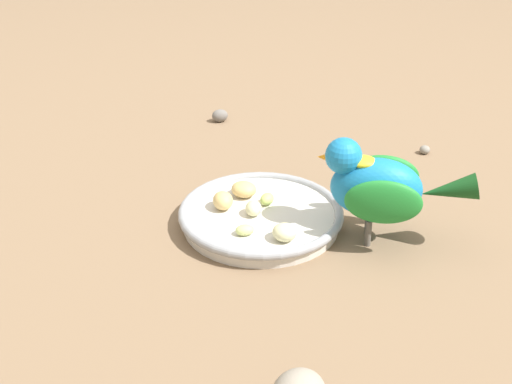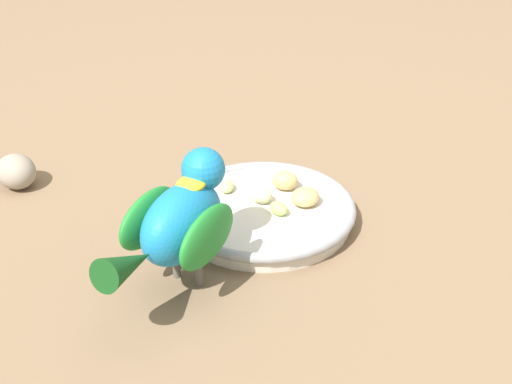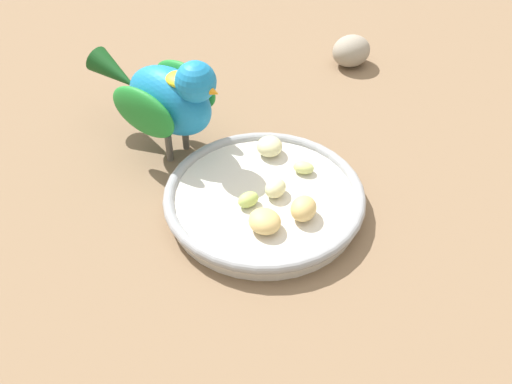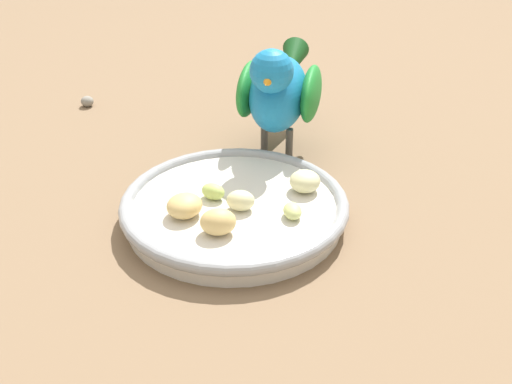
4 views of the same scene
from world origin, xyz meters
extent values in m
plane|color=#7A6047|center=(0.00, 0.00, 0.00)|extent=(4.00, 4.00, 0.00)
cylinder|color=beige|center=(-0.02, 0.00, 0.01)|extent=(0.22, 0.22, 0.02)
torus|color=#93969B|center=(-0.02, 0.00, 0.02)|extent=(0.23, 0.23, 0.01)
ellipsoid|color=beige|center=(-0.03, 0.00, 0.03)|extent=(0.04, 0.04, 0.02)
ellipsoid|color=beige|center=(-0.04, -0.08, 0.03)|extent=(0.04, 0.04, 0.02)
ellipsoid|color=#B2CC66|center=(0.00, 0.01, 0.03)|extent=(0.03, 0.03, 0.02)
ellipsoid|color=tan|center=(-0.01, 0.05, 0.03)|extent=(0.05, 0.05, 0.02)
ellipsoid|color=tan|center=(-0.06, 0.04, 0.03)|extent=(0.04, 0.04, 0.03)
ellipsoid|color=#C6D17A|center=(-0.07, -0.04, 0.03)|extent=(0.03, 0.03, 0.01)
cylinder|color=#59544C|center=(0.07, -0.13, 0.02)|extent=(0.01, 0.01, 0.04)
cylinder|color=#59544C|center=(0.09, -0.10, 0.02)|extent=(0.01, 0.01, 0.04)
ellipsoid|color=#197AB7|center=(0.08, -0.12, 0.08)|extent=(0.13, 0.13, 0.08)
ellipsoid|color=#1E7F2D|center=(0.06, -0.15, 0.08)|extent=(0.09, 0.08, 0.06)
ellipsoid|color=#1E7F2D|center=(0.11, -0.10, 0.08)|extent=(0.09, 0.08, 0.06)
cone|color=#144719|center=(0.15, -0.18, 0.08)|extent=(0.08, 0.08, 0.05)
sphere|color=#197AB7|center=(0.05, -0.09, 0.12)|extent=(0.07, 0.07, 0.05)
cone|color=orange|center=(0.03, -0.07, 0.12)|extent=(0.03, 0.03, 0.02)
ellipsoid|color=yellow|center=(0.07, -0.10, 0.12)|extent=(0.05, 0.05, 0.01)
ellipsoid|color=gray|center=(-0.19, -0.31, 0.02)|extent=(0.08, 0.07, 0.05)
camera|label=1|loc=(-0.49, -0.66, 0.49)|focal=46.62mm
camera|label=2|loc=(0.71, -0.20, 0.49)|focal=49.25mm
camera|label=3|loc=(0.05, 0.53, 0.51)|focal=44.11mm
camera|label=4|loc=(-0.51, 0.27, 0.37)|focal=45.66mm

